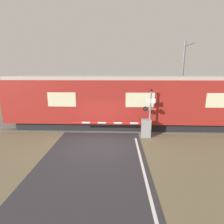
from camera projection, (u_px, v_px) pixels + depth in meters
ground_plane at (98, 144)px, 10.41m from camera, size 80.00×80.00×0.00m
track_bed at (103, 126)px, 13.85m from camera, size 36.00×3.20×0.13m
train at (138, 101)px, 13.30m from camera, size 19.41×3.05×3.90m
crossing_barrier at (140, 127)px, 11.47m from camera, size 5.16×0.44×1.20m
signal_post at (150, 110)px, 11.33m from camera, size 0.92×0.26×3.18m
catenary_pole at (182, 80)px, 15.19m from camera, size 0.20×1.90×6.68m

